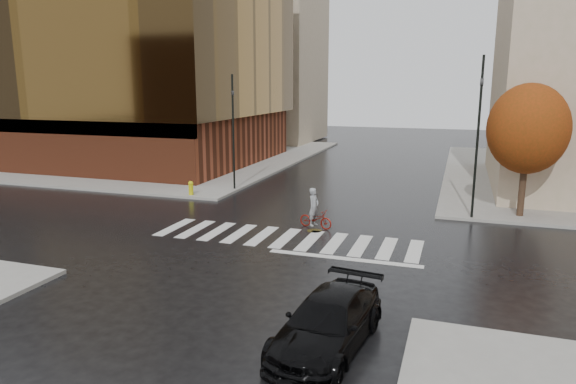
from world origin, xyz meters
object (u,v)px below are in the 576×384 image
traffic_light_nw (233,125)px  fire_hydrant (191,187)px  sedan (328,323)px  traffic_light_ne (479,126)px  cyclist (315,214)px

traffic_light_nw → fire_hydrant: (-1.67, -2.50, -3.50)m
fire_hydrant → sedan: bearing=-50.4°
traffic_light_nw → fire_hydrant: bearing=-47.4°
sedan → fire_hydrant: size_ratio=5.64×
traffic_light_ne → fire_hydrant: 16.20m
sedan → cyclist: size_ratio=2.46×
sedan → traffic_light_ne: 15.36m
traffic_light_nw → cyclist: bearing=33.8°
traffic_light_nw → fire_hydrant: traffic_light_nw is taller
cyclist → fire_hydrant: cyclist is taller
sedan → traffic_light_nw: 20.28m
traffic_light_nw → traffic_light_ne: size_ratio=0.90×
fire_hydrant → traffic_light_nw: bearing=56.2°
traffic_light_nw → traffic_light_ne: bearing=65.5°
cyclist → traffic_light_nw: bearing=61.4°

